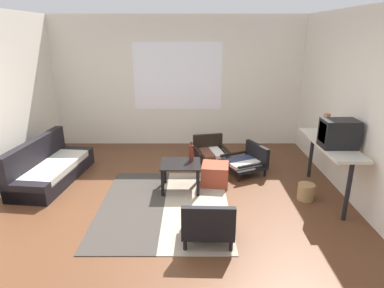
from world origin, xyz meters
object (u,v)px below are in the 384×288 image
at_px(crt_television, 340,134).
at_px(armchair_striped_foreground, 208,224).
at_px(clay_vase, 326,128).
at_px(wicker_basket, 306,192).
at_px(coffee_table, 181,169).
at_px(armchair_corner, 248,161).
at_px(console_shelf, 331,149).
at_px(glass_bottle, 192,153).
at_px(couch, 50,168).
at_px(armchair_by_window, 211,151).
at_px(ottoman_orange, 216,174).

bearing_deg(crt_television, armchair_striped_foreground, -151.48).
bearing_deg(clay_vase, wicker_basket, -129.95).
bearing_deg(coffee_table, clay_vase, 1.60).
distance_m(armchair_corner, crt_television, 1.71).
distance_m(armchair_corner, clay_vase, 1.43).
relative_size(console_shelf, glass_bottle, 4.77).
relative_size(glass_bottle, wicker_basket, 1.29).
height_order(couch, clay_vase, clay_vase).
bearing_deg(armchair_striped_foreground, armchair_by_window, 86.35).
relative_size(console_shelf, wicker_basket, 6.14).
bearing_deg(glass_bottle, crt_television, -14.41).
relative_size(couch, clay_vase, 4.95).
xyz_separation_m(coffee_table, ottoman_orange, (0.55, 0.20, -0.18)).
bearing_deg(crt_television, glass_bottle, 165.59).
bearing_deg(coffee_table, console_shelf, -5.22).
relative_size(armchair_corner, console_shelf, 0.55).
xyz_separation_m(ottoman_orange, clay_vase, (1.63, -0.14, 0.82)).
height_order(ottoman_orange, wicker_basket, ottoman_orange).
bearing_deg(armchair_by_window, clay_vase, -33.98).
xyz_separation_m(armchair_corner, console_shelf, (1.04, -0.87, 0.54)).
height_order(glass_bottle, wicker_basket, glass_bottle).
bearing_deg(armchair_corner, ottoman_orange, -141.47).
bearing_deg(armchair_by_window, glass_bottle, -108.71).
bearing_deg(armchair_corner, couch, -174.31).
bearing_deg(crt_television, ottoman_orange, 159.70).
relative_size(armchair_corner, glass_bottle, 2.62).
relative_size(armchair_striped_foreground, ottoman_orange, 1.46).
xyz_separation_m(armchair_by_window, armchair_striped_foreground, (-0.16, -2.57, 0.03)).
bearing_deg(armchair_striped_foreground, wicker_basket, 35.52).
bearing_deg(crt_television, armchair_by_window, 136.23).
xyz_separation_m(coffee_table, armchair_by_window, (0.52, 1.18, -0.13)).
bearing_deg(crt_television, clay_vase, 89.61).
bearing_deg(console_shelf, coffee_table, 174.78).
xyz_separation_m(armchair_striped_foreground, wicker_basket, (1.50, 1.07, -0.13)).
bearing_deg(wicker_basket, couch, 170.66).
bearing_deg(clay_vase, glass_bottle, 178.58).
xyz_separation_m(coffee_table, armchair_striped_foreground, (0.36, -1.40, -0.10)).
xyz_separation_m(armchair_striped_foreground, crt_television, (1.82, 0.99, 0.79)).
relative_size(coffee_table, glass_bottle, 1.94).
height_order(armchair_by_window, console_shelf, console_shelf).
relative_size(couch, crt_television, 3.81).
bearing_deg(armchair_by_window, armchair_corner, -39.29).
distance_m(armchair_by_window, console_shelf, 2.22).
bearing_deg(armchair_striped_foreground, crt_television, 28.52).
bearing_deg(ottoman_orange, armchair_striped_foreground, -96.74).
height_order(ottoman_orange, console_shelf, console_shelf).
xyz_separation_m(couch, crt_television, (4.37, -0.75, 0.83)).
bearing_deg(coffee_table, armchair_by_window, 66.03).
distance_m(armchair_striped_foreground, console_shelf, 2.24).
distance_m(coffee_table, armchair_striped_foreground, 1.44).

